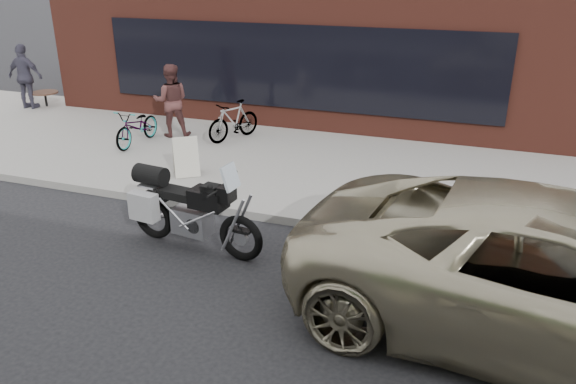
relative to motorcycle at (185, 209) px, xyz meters
The scene contains 10 objects.
near_sidewalk 4.52m from the motorcycle, 69.87° to the left, with size 44.00×6.00×0.15m, color gray.
storefront 11.32m from the motorcycle, 92.34° to the left, with size 14.00×10.07×4.50m.
motorcycle is the anchor object (origin of this frame).
minivan 5.22m from the motorcycle, ahead, with size 2.84×6.15×1.71m, color tan.
bicycle_front 5.10m from the motorcycle, 131.52° to the left, with size 0.56×1.60×0.84m, color gray.
bicycle_rear 5.11m from the motorcycle, 106.56° to the left, with size 0.43×1.52×0.91m, color gray.
sandwich_sign 2.80m from the motorcycle, 119.07° to the left, with size 0.65×0.64×0.77m.
cafe_table 9.97m from the motorcycle, 142.93° to the left, with size 0.74×0.74×0.42m.
cafe_patron_left 5.54m from the motorcycle, 122.34° to the left, with size 0.84×0.65×1.72m, color #522D2B.
cafe_patron_right 10.01m from the motorcycle, 145.38° to the left, with size 1.06×0.44×1.81m, color #403E4F.
Camera 1 is at (2.51, -3.94, 4.13)m, focal length 35.00 mm.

